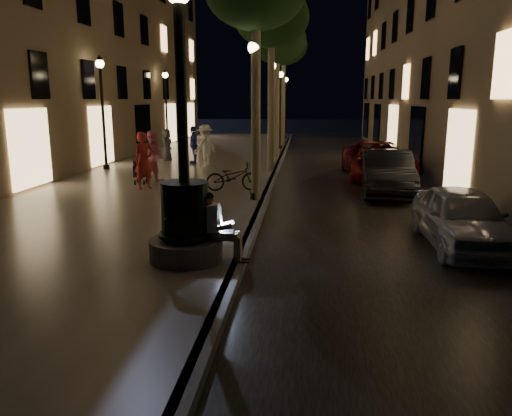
# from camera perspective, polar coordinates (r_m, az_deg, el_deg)

# --- Properties ---
(ground) EXTENTS (120.00, 120.00, 0.00)m
(ground) POSITION_cam_1_polar(r_m,az_deg,el_deg) (22.21, 2.37, 4.04)
(ground) COLOR black
(ground) RESTS_ON ground
(cobble_lane) EXTENTS (6.00, 45.00, 0.02)m
(cobble_lane) POSITION_cam_1_polar(r_m,az_deg,el_deg) (22.24, 10.12, 3.90)
(cobble_lane) COLOR black
(cobble_lane) RESTS_ON ground
(promenade) EXTENTS (8.00, 45.00, 0.20)m
(promenade) POSITION_cam_1_polar(r_m,az_deg,el_deg) (22.76, -7.77, 4.40)
(promenade) COLOR #67635B
(promenade) RESTS_ON ground
(curb_strip) EXTENTS (0.25, 45.00, 0.20)m
(curb_strip) POSITION_cam_1_polar(r_m,az_deg,el_deg) (22.19, 2.37, 4.30)
(curb_strip) COLOR #59595B
(curb_strip) RESTS_ON ground
(building_right) EXTENTS (8.00, 36.00, 15.00)m
(building_right) POSITION_cam_1_polar(r_m,az_deg,el_deg) (26.80, 26.37, 20.36)
(building_right) COLOR #78634B
(building_right) RESTS_ON ground
(building_left) EXTENTS (8.00, 36.00, 15.00)m
(building_left) POSITION_cam_1_polar(r_m,az_deg,el_deg) (28.55, -23.61, 20.03)
(building_left) COLOR #78634B
(building_left) RESTS_ON ground
(fountain_lamppost) EXTENTS (1.40, 1.40, 5.21)m
(fountain_lamppost) POSITION_cam_1_polar(r_m,az_deg,el_deg) (9.42, -8.12, 0.04)
(fountain_lamppost) COLOR #59595B
(fountain_lamppost) RESTS_ON promenade
(seated_man_laptop) EXTENTS (0.94, 0.32, 1.32)m
(seated_man_laptop) POSITION_cam_1_polar(r_m,az_deg,el_deg) (9.37, -4.42, -1.91)
(seated_man_laptop) COLOR tan
(seated_man_laptop) RESTS_ON promenade
(tree_second) EXTENTS (3.00, 3.00, 7.40)m
(tree_second) POSITION_cam_1_polar(r_m,az_deg,el_deg) (21.22, 1.79, 20.83)
(tree_second) COLOR #6B604C
(tree_second) RESTS_ON promenade
(tree_third) EXTENTS (3.00, 3.00, 7.20)m
(tree_third) POSITION_cam_1_polar(r_m,az_deg,el_deg) (27.14, 2.44, 18.54)
(tree_third) COLOR #6B604C
(tree_third) RESTS_ON promenade
(tree_far) EXTENTS (3.00, 3.00, 7.50)m
(tree_far) POSITION_cam_1_polar(r_m,az_deg,el_deg) (33.13, 3.19, 17.92)
(tree_far) COLOR #6B604C
(tree_far) RESTS_ON promenade
(lamp_curb_a) EXTENTS (0.36, 0.36, 4.81)m
(lamp_curb_a) POSITION_cam_1_polar(r_m,az_deg,el_deg) (15.02, -0.22, 12.48)
(lamp_curb_a) COLOR black
(lamp_curb_a) RESTS_ON promenade
(lamp_curb_b) EXTENTS (0.36, 0.36, 4.81)m
(lamp_curb_b) POSITION_cam_1_polar(r_m,az_deg,el_deg) (22.99, 1.82, 12.42)
(lamp_curb_b) COLOR black
(lamp_curb_b) RESTS_ON promenade
(lamp_curb_c) EXTENTS (0.36, 0.36, 4.81)m
(lamp_curb_c) POSITION_cam_1_polar(r_m,az_deg,el_deg) (30.98, 2.81, 12.39)
(lamp_curb_c) COLOR black
(lamp_curb_c) RESTS_ON promenade
(lamp_curb_d) EXTENTS (0.36, 0.36, 4.81)m
(lamp_curb_d) POSITION_cam_1_polar(r_m,az_deg,el_deg) (38.97, 3.39, 12.37)
(lamp_curb_d) COLOR black
(lamp_curb_d) RESTS_ON promenade
(lamp_left_b) EXTENTS (0.36, 0.36, 4.81)m
(lamp_left_b) POSITION_cam_1_polar(r_m,az_deg,el_deg) (22.64, -17.19, 11.89)
(lamp_left_b) COLOR black
(lamp_left_b) RESTS_ON promenade
(lamp_left_c) EXTENTS (0.36, 0.36, 4.81)m
(lamp_left_c) POSITION_cam_1_polar(r_m,az_deg,el_deg) (32.11, -10.25, 12.21)
(lamp_left_c) COLOR black
(lamp_left_c) RESTS_ON promenade
(stroller) EXTENTS (0.49, 0.95, 0.96)m
(stroller) POSITION_cam_1_polar(r_m,az_deg,el_deg) (18.48, -13.08, 4.18)
(stroller) COLOR black
(stroller) RESTS_ON promenade
(car_front) EXTENTS (1.59, 3.91, 1.33)m
(car_front) POSITION_cam_1_polar(r_m,az_deg,el_deg) (11.77, 22.47, -1.05)
(car_front) COLOR #AEB2B6
(car_front) RESTS_ON ground
(car_second) EXTENTS (1.88, 4.65, 1.50)m
(car_second) POSITION_cam_1_polar(r_m,az_deg,el_deg) (17.53, 14.68, 3.91)
(car_second) COLOR black
(car_second) RESTS_ON ground
(car_third) EXTENTS (2.60, 5.45, 1.50)m
(car_third) POSITION_cam_1_polar(r_m,az_deg,el_deg) (21.18, 13.69, 5.35)
(car_third) COLOR maroon
(car_third) RESTS_ON ground
(pedestrian_red) EXTENTS (0.83, 0.82, 1.94)m
(pedestrian_red) POSITION_cam_1_polar(r_m,az_deg,el_deg) (17.34, -12.68, 5.31)
(pedestrian_red) COLOR #B72E24
(pedestrian_red) RESTS_ON promenade
(pedestrian_pink) EXTENTS (1.12, 1.02, 1.88)m
(pedestrian_pink) POSITION_cam_1_polar(r_m,az_deg,el_deg) (18.95, -11.74, 5.84)
(pedestrian_pink) COLOR #D57092
(pedestrian_pink) RESTS_ON promenade
(pedestrian_white) EXTENTS (1.28, 1.41, 1.89)m
(pedestrian_white) POSITION_cam_1_polar(r_m,az_deg,el_deg) (22.75, -5.83, 7.10)
(pedestrian_white) COLOR silver
(pedestrian_white) RESTS_ON promenade
(pedestrian_blue) EXTENTS (0.54, 1.08, 1.77)m
(pedestrian_blue) POSITION_cam_1_polar(r_m,az_deg,el_deg) (24.01, -7.14, 7.18)
(pedestrian_blue) COLOR navy
(pedestrian_blue) RESTS_ON promenade
(pedestrian_dark) EXTENTS (0.55, 0.80, 1.56)m
(pedestrian_dark) POSITION_cam_1_polar(r_m,az_deg,el_deg) (25.42, -10.17, 7.13)
(pedestrian_dark) COLOR #39383E
(pedestrian_dark) RESTS_ON promenade
(bicycle) EXTENTS (1.89, 0.99, 0.94)m
(bicycle) POSITION_cam_1_polar(r_m,az_deg,el_deg) (16.64, -2.65, 3.59)
(bicycle) COLOR black
(bicycle) RESTS_ON promenade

